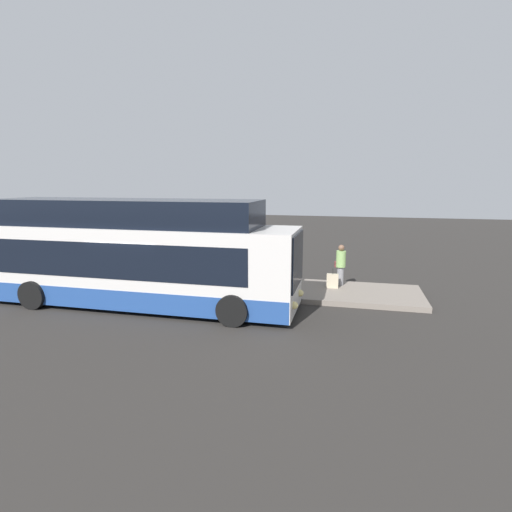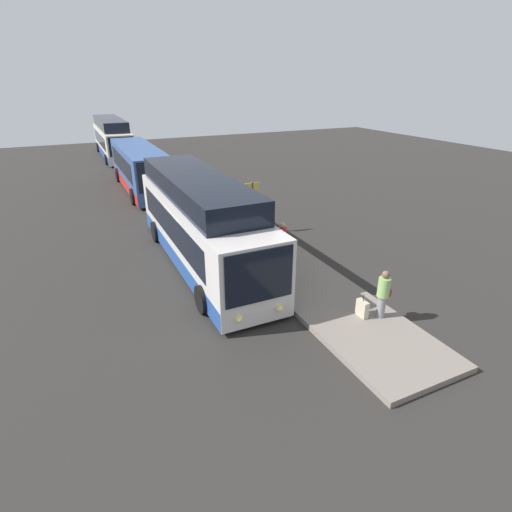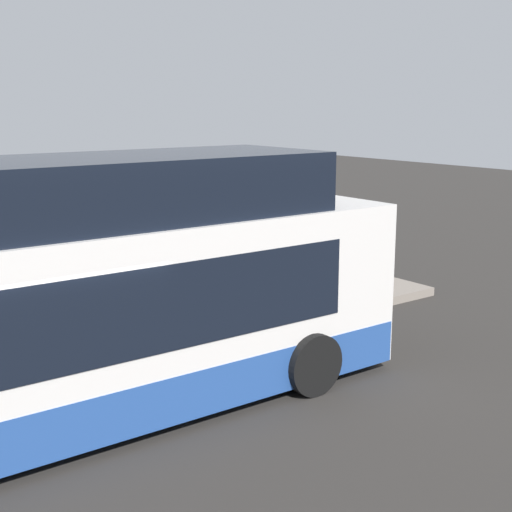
{
  "view_description": "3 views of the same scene",
  "coord_description": "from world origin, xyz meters",
  "px_view_note": "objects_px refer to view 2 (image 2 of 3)",
  "views": [
    {
      "loc": [
        7.23,
        -12.35,
        4.4
      ],
      "look_at": [
        4.06,
        0.77,
        1.88
      ],
      "focal_mm": 28.0,
      "sensor_mm": 36.0,
      "label": 1
    },
    {
      "loc": [
        15.28,
        -4.53,
        7.42
      ],
      "look_at": [
        4.06,
        0.77,
        1.88
      ],
      "focal_mm": 28.0,
      "sensor_mm": 36.0,
      "label": 2
    },
    {
      "loc": [
        -3.26,
        -9.1,
        4.53
      ],
      "look_at": [
        4.06,
        0.77,
        1.88
      ],
      "focal_mm": 50.0,
      "sensor_mm": 36.0,
      "label": 3
    }
  ],
  "objects_px": {
    "bus_third": "(113,140)",
    "sign_post": "(252,200)",
    "bus_second": "(140,169)",
    "suitcase": "(362,308)",
    "bus_lead": "(201,226)",
    "passenger_waiting": "(282,239)",
    "passenger_boarding": "(383,293)"
  },
  "relations": [
    {
      "from": "bus_lead",
      "to": "bus_third",
      "type": "bearing_deg",
      "value": 180.0
    },
    {
      "from": "suitcase",
      "to": "sign_post",
      "type": "bearing_deg",
      "value": 178.8
    },
    {
      "from": "bus_lead",
      "to": "bus_third",
      "type": "height_order",
      "value": "bus_lead"
    },
    {
      "from": "bus_third",
      "to": "suitcase",
      "type": "xyz_separation_m",
      "value": [
        35.52,
        3.29,
        -1.16
      ]
    },
    {
      "from": "bus_third",
      "to": "passenger_waiting",
      "type": "bearing_deg",
      "value": 6.06
    },
    {
      "from": "bus_second",
      "to": "bus_third",
      "type": "height_order",
      "value": "bus_third"
    },
    {
      "from": "suitcase",
      "to": "passenger_waiting",
      "type": "bearing_deg",
      "value": -179.1
    },
    {
      "from": "bus_third",
      "to": "sign_post",
      "type": "relative_size",
      "value": 4.88
    },
    {
      "from": "bus_third",
      "to": "suitcase",
      "type": "bearing_deg",
      "value": 5.29
    },
    {
      "from": "bus_lead",
      "to": "suitcase",
      "type": "relative_size",
      "value": 14.03
    },
    {
      "from": "passenger_boarding",
      "to": "suitcase",
      "type": "height_order",
      "value": "passenger_boarding"
    },
    {
      "from": "bus_lead",
      "to": "passenger_boarding",
      "type": "relative_size",
      "value": 6.77
    },
    {
      "from": "bus_second",
      "to": "bus_third",
      "type": "distance_m",
      "value": 14.88
    },
    {
      "from": "passenger_waiting",
      "to": "bus_lead",
      "type": "bearing_deg",
      "value": -146.04
    },
    {
      "from": "suitcase",
      "to": "bus_third",
      "type": "bearing_deg",
      "value": -174.71
    },
    {
      "from": "suitcase",
      "to": "bus_lead",
      "type": "bearing_deg",
      "value": -153.91
    },
    {
      "from": "suitcase",
      "to": "passenger_boarding",
      "type": "bearing_deg",
      "value": 62.75
    },
    {
      "from": "passenger_boarding",
      "to": "suitcase",
      "type": "xyz_separation_m",
      "value": [
        -0.28,
        -0.54,
        -0.61
      ]
    },
    {
      "from": "suitcase",
      "to": "bus_second",
      "type": "bearing_deg",
      "value": -170.94
    },
    {
      "from": "bus_second",
      "to": "bus_lead",
      "type": "bearing_deg",
      "value": 0.0
    },
    {
      "from": "bus_lead",
      "to": "sign_post",
      "type": "relative_size",
      "value": 4.49
    },
    {
      "from": "suitcase",
      "to": "sign_post",
      "type": "height_order",
      "value": "sign_post"
    },
    {
      "from": "bus_third",
      "to": "sign_post",
      "type": "xyz_separation_m",
      "value": [
        26.5,
        3.48,
        0.16
      ]
    },
    {
      "from": "bus_lead",
      "to": "suitcase",
      "type": "xyz_separation_m",
      "value": [
        6.72,
        3.29,
        -1.21
      ]
    },
    {
      "from": "bus_lead",
      "to": "passenger_boarding",
      "type": "height_order",
      "value": "bus_lead"
    },
    {
      "from": "passenger_waiting",
      "to": "passenger_boarding",
      "type": "bearing_deg",
      "value": -26.53
    },
    {
      "from": "passenger_boarding",
      "to": "sign_post",
      "type": "height_order",
      "value": "sign_post"
    },
    {
      "from": "bus_second",
      "to": "passenger_waiting",
      "type": "bearing_deg",
      "value": 11.84
    },
    {
      "from": "sign_post",
      "to": "suitcase",
      "type": "bearing_deg",
      "value": -1.2
    },
    {
      "from": "passenger_boarding",
      "to": "passenger_waiting",
      "type": "height_order",
      "value": "passenger_boarding"
    },
    {
      "from": "bus_second",
      "to": "passenger_waiting",
      "type": "relative_size",
      "value": 6.68
    },
    {
      "from": "bus_lead",
      "to": "passenger_waiting",
      "type": "xyz_separation_m",
      "value": [
        1.37,
        3.21,
        -0.64
      ]
    }
  ]
}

